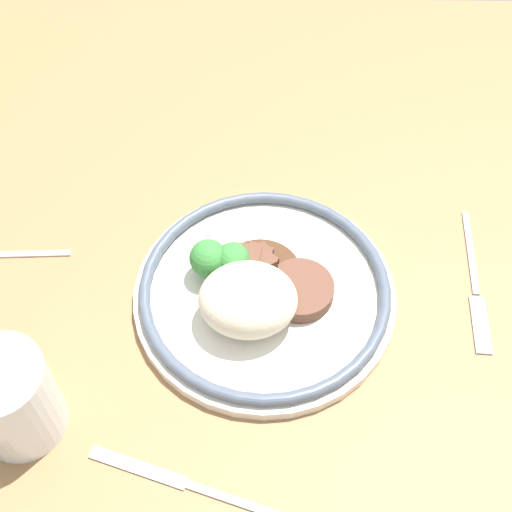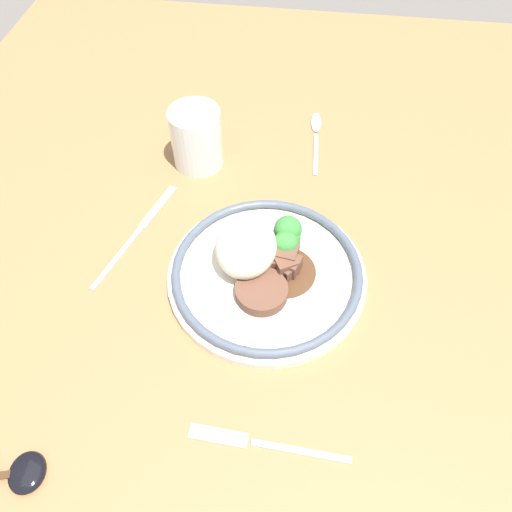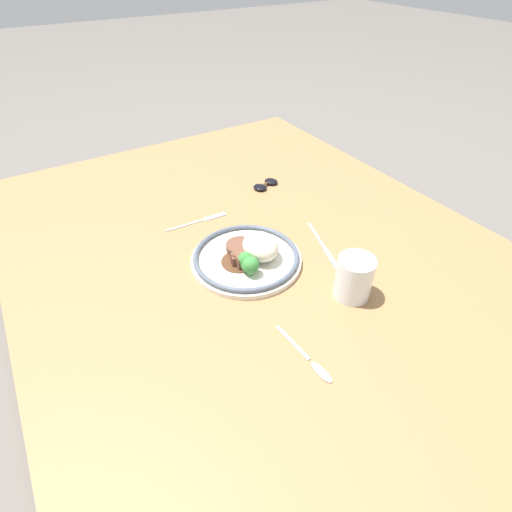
{
  "view_description": "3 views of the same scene",
  "coord_description": "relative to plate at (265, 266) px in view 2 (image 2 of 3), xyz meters",
  "views": [
    {
      "loc": [
        0.02,
        0.34,
        0.65
      ],
      "look_at": [
        0.03,
        -0.08,
        0.08
      ],
      "focal_mm": 50.0,
      "sensor_mm": 36.0,
      "label": 1
    },
    {
      "loc": [
        -0.36,
        -0.09,
        0.59
      ],
      "look_at": [
        0.03,
        -0.04,
        0.07
      ],
      "focal_mm": 35.0,
      "sensor_mm": 36.0,
      "label": 2
    },
    {
      "loc": [
        0.66,
        -0.42,
        0.65
      ],
      "look_at": [
        0.05,
        -0.04,
        0.07
      ],
      "focal_mm": 28.0,
      "sensor_mm": 36.0,
      "label": 3
    }
  ],
  "objects": [
    {
      "name": "ground_plane",
      "position": [
        -0.02,
        0.05,
        -0.06
      ],
      "size": [
        8.0,
        8.0,
        0.0
      ],
      "primitive_type": "plane",
      "color": "#5B5651"
    },
    {
      "name": "dining_table",
      "position": [
        -0.02,
        0.05,
        -0.04
      ],
      "size": [
        1.51,
        1.14,
        0.04
      ],
      "color": "olive",
      "rests_on": "ground"
    },
    {
      "name": "plate",
      "position": [
        0.0,
        0.0,
        0.0
      ],
      "size": [
        0.26,
        0.26,
        0.08
      ],
      "color": "silver",
      "rests_on": "dining_table"
    },
    {
      "name": "juice_glass",
      "position": [
        0.21,
        0.13,
        0.02
      ],
      "size": [
        0.08,
        0.08,
        0.1
      ],
      "color": "orange",
      "rests_on": "dining_table"
    },
    {
      "name": "fork",
      "position": [
        -0.22,
        -0.01,
        -0.02
      ],
      "size": [
        0.02,
        0.18,
        0.0
      ],
      "rotation": [
        0.0,
        0.0,
        1.52
      ],
      "color": "#ADADB2",
      "rests_on": "dining_table"
    },
    {
      "name": "knife",
      "position": [
        0.05,
        0.19,
        -0.02
      ],
      "size": [
        0.2,
        0.07,
        0.0
      ],
      "rotation": [
        0.0,
        0.0,
        -0.31
      ],
      "color": "#ADADB2",
      "rests_on": "dining_table"
    },
    {
      "name": "spoon",
      "position": [
        0.31,
        -0.05,
        -0.02
      ],
      "size": [
        0.16,
        0.02,
        0.01
      ],
      "rotation": [
        0.0,
        0.0,
        0.05
      ],
      "color": "#ADADB2",
      "rests_on": "dining_table"
    },
    {
      "name": "sunglasses",
      "position": [
        -0.29,
        0.24,
        -0.01
      ],
      "size": [
        0.07,
        0.1,
        0.01
      ],
      "rotation": [
        0.0,
        0.0,
        0.26
      ],
      "color": "black",
      "rests_on": "dining_table"
    }
  ]
}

